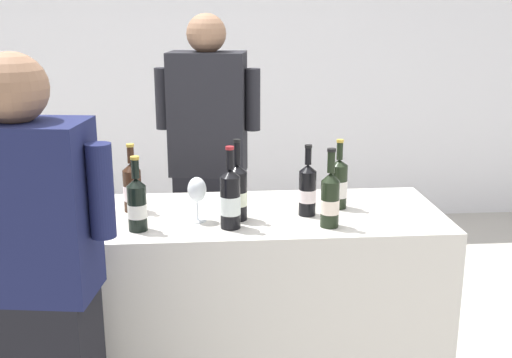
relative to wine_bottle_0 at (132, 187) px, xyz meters
name	(u,v)px	position (x,y,z in m)	size (l,w,h in m)	color
wall_back	(206,53)	(0.33, 2.53, 0.38)	(8.00, 0.10, 2.80)	white
counter	(213,311)	(0.33, -0.07, -0.56)	(1.98, 0.66, 0.91)	beige
wine_bottle_0	(132,187)	(0.00, 0.00, 0.00)	(0.08, 0.08, 0.30)	black
wine_bottle_1	(339,184)	(0.89, -0.03, 0.00)	(0.08, 0.08, 0.30)	black
wine_bottle_2	(137,204)	(0.04, -0.25, 0.00)	(0.08, 0.08, 0.30)	black
wine_bottle_3	(237,192)	(0.44, -0.15, 0.01)	(0.08, 0.08, 0.34)	black
wine_bottle_4	(230,199)	(0.41, -0.25, 0.01)	(0.08, 0.08, 0.33)	black
wine_bottle_5	(330,199)	(0.80, -0.27, 0.01)	(0.08, 0.08, 0.32)	black
wine_bottle_6	(307,189)	(0.74, -0.12, 0.01)	(0.07, 0.07, 0.30)	black
wine_glass	(197,191)	(0.28, -0.16, 0.02)	(0.08, 0.08, 0.19)	silver
ice_bucket	(23,203)	(-0.39, -0.23, 0.01)	(0.24, 0.24, 0.24)	silver
person_server	(209,183)	(0.33, 0.63, -0.17)	(0.54, 0.30, 1.73)	black
person_guest	(35,310)	(-0.25, -0.69, -0.22)	(0.57, 0.30, 1.64)	black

